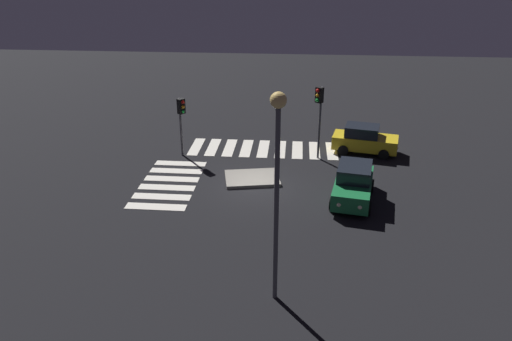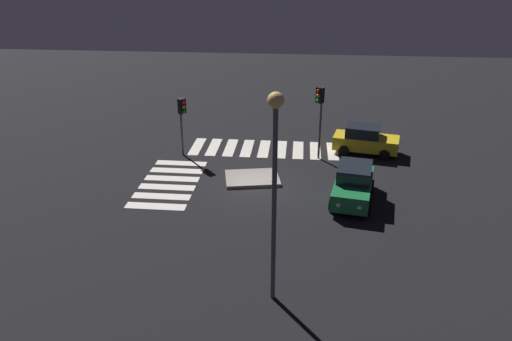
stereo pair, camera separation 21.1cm
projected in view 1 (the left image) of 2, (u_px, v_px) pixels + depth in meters
ground_plane at (256, 187)px, 27.73m from camera, size 80.00×80.00×0.00m
traffic_island at (252, 178)px, 28.54m from camera, size 3.49×2.88×0.18m
car_yellow at (364, 140)px, 32.14m from camera, size 4.45×2.63×1.84m
car_green at (353, 184)px, 25.88m from camera, size 2.67×4.64×1.93m
traffic_light_south at (319, 105)px, 30.02m from camera, size 0.54×0.53×4.71m
traffic_light_east at (181, 113)px, 30.74m from camera, size 0.53×0.54×3.85m
street_lamp at (277, 167)px, 16.59m from camera, size 0.56×0.56×8.10m
crosswalk_near at (263, 149)px, 33.04m from camera, size 9.90×3.20×0.02m
crosswalk_side at (169, 183)px, 28.11m from camera, size 3.20×6.45×0.02m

